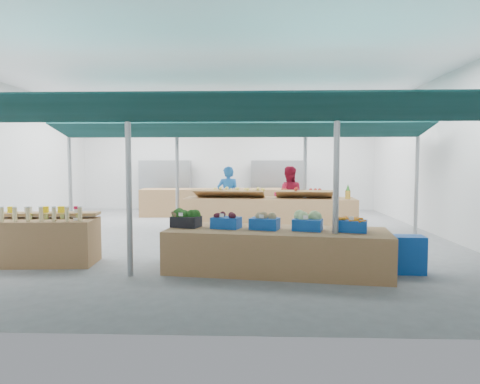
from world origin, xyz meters
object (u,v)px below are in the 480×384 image
at_px(fruit_counter, 269,216).
at_px(crate_stack, 408,254).
at_px(bottle_shelf, 45,240).
at_px(veg_counter, 277,251).
at_px(vendor_right, 289,197).
at_px(vendor_left, 228,197).

bearing_deg(fruit_counter, crate_stack, -57.63).
xyz_separation_m(bottle_shelf, veg_counter, (4.44, -0.43, -0.09)).
bearing_deg(bottle_shelf, vendor_right, 39.06).
bearing_deg(vendor_right, crate_stack, 111.12).
distance_m(veg_counter, vendor_left, 5.32).
distance_m(veg_counter, vendor_right, 5.22).
xyz_separation_m(bottle_shelf, fruit_counter, (4.44, 3.63, 0.03)).
bearing_deg(vendor_left, bottle_shelf, 58.43).
bearing_deg(vendor_left, veg_counter, 105.94).
bearing_deg(vendor_right, fruit_counter, 64.26).
xyz_separation_m(bottle_shelf, vendor_right, (5.04, 4.73, 0.45)).
distance_m(bottle_shelf, vendor_right, 6.92).
bearing_deg(vendor_right, veg_counter, 86.20).
bearing_deg(vendor_left, crate_stack, 126.98).
height_order(crate_stack, vendor_left, vendor_left).
bearing_deg(bottle_shelf, veg_counter, -9.63).
bearing_deg(fruit_counter, veg_counter, -87.17).
height_order(veg_counter, vendor_left, vendor_left).
height_order(fruit_counter, vendor_left, vendor_left).
height_order(bottle_shelf, vendor_right, vendor_right).
xyz_separation_m(bottle_shelf, vendor_left, (3.24, 4.73, 0.45)).
bearing_deg(fruit_counter, vendor_right, 64.26).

